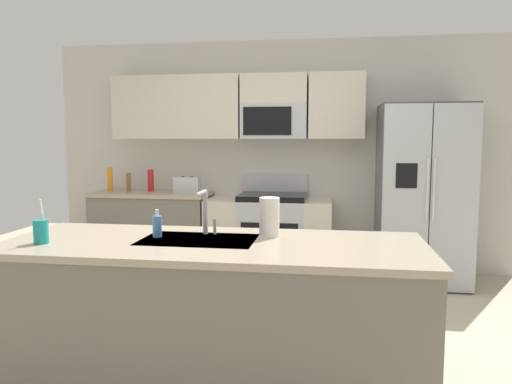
{
  "coord_description": "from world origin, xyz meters",
  "views": [
    {
      "loc": [
        0.58,
        -3.43,
        1.49
      ],
      "look_at": [
        -0.02,
        0.6,
        1.05
      ],
      "focal_mm": 34.01,
      "sensor_mm": 36.0,
      "label": 1
    }
  ],
  "objects_px": {
    "pepper_mill": "(129,182)",
    "sink_faucet": "(205,208)",
    "range_oven": "(269,235)",
    "bottle_orange": "(110,179)",
    "drink_cup_teal": "(41,231)",
    "toaster": "(188,185)",
    "paper_towel_roll": "(269,217)",
    "soap_dispenser": "(157,226)",
    "refrigerator": "(423,195)",
    "bottle_red": "(151,181)"
  },
  "relations": [
    {
      "from": "range_oven",
      "to": "toaster",
      "type": "height_order",
      "value": "range_oven"
    },
    {
      "from": "toaster",
      "to": "bottle_red",
      "type": "bearing_deg",
      "value": 167.46
    },
    {
      "from": "toaster",
      "to": "drink_cup_teal",
      "type": "xyz_separation_m",
      "value": [
        -0.07,
        -2.66,
        -0.02
      ]
    },
    {
      "from": "drink_cup_teal",
      "to": "soap_dispenser",
      "type": "xyz_separation_m",
      "value": [
        0.59,
        0.27,
        -0.0
      ]
    },
    {
      "from": "sink_faucet",
      "to": "soap_dispenser",
      "type": "height_order",
      "value": "sink_faucet"
    },
    {
      "from": "refrigerator",
      "to": "soap_dispenser",
      "type": "xyz_separation_m",
      "value": [
        -1.99,
        -2.37,
        0.04
      ]
    },
    {
      "from": "drink_cup_teal",
      "to": "pepper_mill",
      "type": "bearing_deg",
      "value": 103.24
    },
    {
      "from": "refrigerator",
      "to": "bottle_red",
      "type": "relative_size",
      "value": 7.42
    },
    {
      "from": "range_oven",
      "to": "sink_faucet",
      "type": "xyz_separation_m",
      "value": [
        -0.11,
        -2.33,
        0.62
      ]
    },
    {
      "from": "bottle_red",
      "to": "soap_dispenser",
      "type": "xyz_separation_m",
      "value": [
        0.99,
        -2.5,
        -0.06
      ]
    },
    {
      "from": "pepper_mill",
      "to": "bottle_orange",
      "type": "bearing_deg",
      "value": -171.89
    },
    {
      "from": "bottle_orange",
      "to": "paper_towel_roll",
      "type": "height_order",
      "value": "bottle_orange"
    },
    {
      "from": "sink_faucet",
      "to": "paper_towel_roll",
      "type": "xyz_separation_m",
      "value": [
        0.4,
        0.01,
        -0.05
      ]
    },
    {
      "from": "drink_cup_teal",
      "to": "paper_towel_roll",
      "type": "xyz_separation_m",
      "value": [
        1.27,
        0.4,
        0.05
      ]
    },
    {
      "from": "toaster",
      "to": "sink_faucet",
      "type": "bearing_deg",
      "value": -70.82
    },
    {
      "from": "pepper_mill",
      "to": "bottle_red",
      "type": "distance_m",
      "value": 0.25
    },
    {
      "from": "sink_faucet",
      "to": "drink_cup_teal",
      "type": "xyz_separation_m",
      "value": [
        -0.87,
        -0.38,
        -0.1
      ]
    },
    {
      "from": "toaster",
      "to": "drink_cup_teal",
      "type": "relative_size",
      "value": 1.1
    },
    {
      "from": "refrigerator",
      "to": "soap_dispenser",
      "type": "bearing_deg",
      "value": -129.98
    },
    {
      "from": "refrigerator",
      "to": "sink_faucet",
      "type": "relative_size",
      "value": 6.56
    },
    {
      "from": "bottle_red",
      "to": "sink_faucet",
      "type": "xyz_separation_m",
      "value": [
        1.26,
        -2.38,
        0.04
      ]
    },
    {
      "from": "bottle_orange",
      "to": "soap_dispenser",
      "type": "height_order",
      "value": "bottle_orange"
    },
    {
      "from": "bottle_orange",
      "to": "drink_cup_teal",
      "type": "distance_m",
      "value": 2.82
    },
    {
      "from": "sink_faucet",
      "to": "toaster",
      "type": "bearing_deg",
      "value": 109.18
    },
    {
      "from": "sink_faucet",
      "to": "paper_towel_roll",
      "type": "relative_size",
      "value": 1.17
    },
    {
      "from": "pepper_mill",
      "to": "sink_faucet",
      "type": "bearing_deg",
      "value": -57.15
    },
    {
      "from": "bottle_red",
      "to": "paper_towel_roll",
      "type": "xyz_separation_m",
      "value": [
        1.66,
        -2.37,
        -0.0
      ]
    },
    {
      "from": "refrigerator",
      "to": "sink_faucet",
      "type": "bearing_deg",
      "value": -127.23
    },
    {
      "from": "bottle_orange",
      "to": "drink_cup_teal",
      "type": "height_order",
      "value": "bottle_orange"
    },
    {
      "from": "range_oven",
      "to": "pepper_mill",
      "type": "xyz_separation_m",
      "value": [
        -1.62,
        -0.0,
        0.56
      ]
    },
    {
      "from": "toaster",
      "to": "paper_towel_roll",
      "type": "distance_m",
      "value": 2.56
    },
    {
      "from": "bottle_orange",
      "to": "sink_faucet",
      "type": "distance_m",
      "value": 2.87
    },
    {
      "from": "pepper_mill",
      "to": "drink_cup_teal",
      "type": "xyz_separation_m",
      "value": [
        0.64,
        -2.71,
        -0.04
      ]
    },
    {
      "from": "range_oven",
      "to": "bottle_orange",
      "type": "height_order",
      "value": "bottle_orange"
    },
    {
      "from": "toaster",
      "to": "bottle_orange",
      "type": "relative_size",
      "value": 1.01
    },
    {
      "from": "range_oven",
      "to": "refrigerator",
      "type": "height_order",
      "value": "refrigerator"
    },
    {
      "from": "bottle_red",
      "to": "drink_cup_teal",
      "type": "relative_size",
      "value": 0.98
    },
    {
      "from": "bottle_red",
      "to": "drink_cup_teal",
      "type": "height_order",
      "value": "drink_cup_teal"
    },
    {
      "from": "bottle_orange",
      "to": "sink_faucet",
      "type": "height_order",
      "value": "sink_faucet"
    },
    {
      "from": "bottle_red",
      "to": "refrigerator",
      "type": "bearing_deg",
      "value": -2.37
    },
    {
      "from": "sink_faucet",
      "to": "refrigerator",
      "type": "bearing_deg",
      "value": 52.77
    },
    {
      "from": "bottle_orange",
      "to": "soap_dispenser",
      "type": "xyz_separation_m",
      "value": [
        1.44,
        -2.41,
        -0.07
      ]
    },
    {
      "from": "bottle_orange",
      "to": "paper_towel_roll",
      "type": "bearing_deg",
      "value": -47.27
    },
    {
      "from": "toaster",
      "to": "bottle_red",
      "type": "relative_size",
      "value": 1.12
    },
    {
      "from": "sink_faucet",
      "to": "soap_dispenser",
      "type": "bearing_deg",
      "value": -157.59
    },
    {
      "from": "toaster",
      "to": "sink_faucet",
      "type": "xyz_separation_m",
      "value": [
        0.79,
        -2.28,
        0.08
      ]
    },
    {
      "from": "range_oven",
      "to": "drink_cup_teal",
      "type": "height_order",
      "value": "drink_cup_teal"
    },
    {
      "from": "toaster",
      "to": "pepper_mill",
      "type": "bearing_deg",
      "value": 175.98
    },
    {
      "from": "pepper_mill",
      "to": "refrigerator",
      "type": "bearing_deg",
      "value": -1.24
    },
    {
      "from": "toaster",
      "to": "sink_faucet",
      "type": "relative_size",
      "value": 0.99
    }
  ]
}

